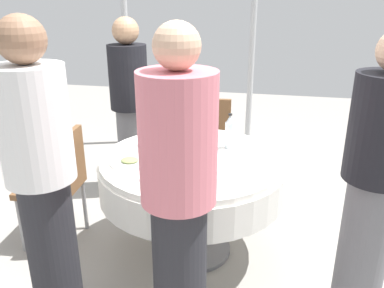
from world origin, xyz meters
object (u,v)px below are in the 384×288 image
bottle_clear_left (230,132)px  person_east (130,104)px  dining_table (192,178)px  person_far (179,204)px  wine_glass_far (202,163)px  wine_glass_mid (156,161)px  bottle_clear_east (189,149)px  plate_right (130,162)px  plate_inner (176,153)px  bottle_brown_near (186,160)px  chair_front (210,131)px  chair_outer (59,179)px  plate_south (220,165)px  person_near (375,185)px  person_left (43,182)px

bottle_clear_left → person_east: 1.17m
dining_table → person_far: person_far is taller
wine_glass_far → wine_glass_mid: size_ratio=0.86×
bottle_clear_east → plate_right: size_ratio=1.07×
plate_inner → dining_table: bearing=-14.9°
bottle_brown_near → chair_front: 1.65m
chair_outer → wine_glass_mid: bearing=-114.7°
bottle_clear_left → bottle_brown_near: (-0.17, -0.64, 0.04)m
bottle_clear_east → bottle_clear_left: size_ratio=1.06×
bottle_brown_near → wine_glass_mid: size_ratio=2.06×
wine_glass_far → person_far: person_far is taller
wine_glass_mid → person_far: (0.26, -0.49, 0.02)m
chair_outer → wine_glass_far: bearing=-106.4°
plate_south → chair_front: (-0.28, 1.30, -0.23)m
wine_glass_far → chair_front: (-0.20, 1.49, -0.32)m
person_east → dining_table: bearing=-90.0°
dining_table → wine_glass_far: (0.12, -0.31, 0.25)m
bottle_clear_east → person_far: (0.11, -0.71, 0.01)m
plate_inner → chair_outer: (-0.84, -0.11, -0.23)m
bottle_brown_near → plate_right: (-0.42, 0.22, -0.14)m
person_near → plate_right: bearing=-77.2°
chair_outer → dining_table: bearing=-90.0°
wine_glass_mid → person_far: person_far is taller
bottle_clear_left → plate_inner: (-0.35, -0.19, -0.11)m
plate_inner → plate_right: bearing=-137.9°
plate_south → chair_outer: chair_outer is taller
person_left → person_east: bearing=-48.6°
bottle_clear_east → plate_right: bearing=-175.9°
bottle_brown_near → plate_right: 0.50m
chair_front → person_near: bearing=-58.8°
person_east → person_near: 2.21m
bottle_clear_east → person_east: bearing=127.1°
bottle_clear_left → chair_front: 1.06m
bottle_clear_left → person_left: person_left is taller
person_left → chair_outer: size_ratio=1.94×
plate_south → plate_inner: bearing=155.9°
wine_glass_far → person_east: person_east is taller
plate_right → chair_outer: bearing=169.1°
plate_inner → person_east: (-0.63, 0.82, 0.09)m
bottle_clear_east → chair_front: (-0.09, 1.35, -0.35)m
plate_inner → plate_south: (0.33, -0.15, -0.00)m
bottle_brown_near → plate_right: bearing=152.1°
wine_glass_mid → plate_inner: wine_glass_mid is taller
plate_right → plate_inner: bearing=42.1°
bottle_clear_east → wine_glass_far: bottle_clear_east is taller
bottle_brown_near → dining_table: bearing=97.3°
bottle_clear_east → person_near: size_ratio=0.16×
plate_inner → person_near: size_ratio=0.13×
bottle_clear_east → bottle_brown_near: 0.26m
wine_glass_far → plate_right: size_ratio=0.56×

